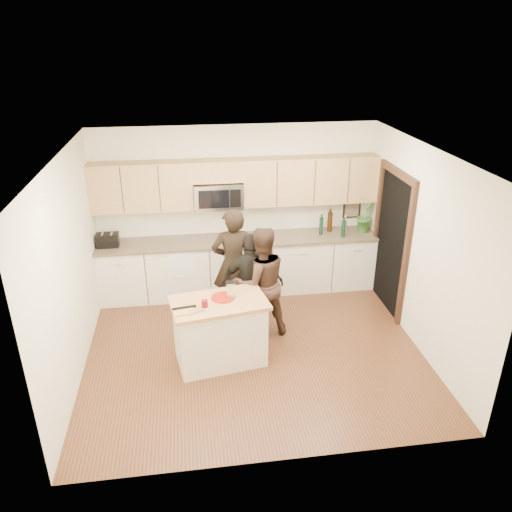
{
  "coord_description": "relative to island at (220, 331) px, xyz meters",
  "views": [
    {
      "loc": [
        -0.78,
        -5.7,
        4.02
      ],
      "look_at": [
        0.08,
        0.35,
        1.23
      ],
      "focal_mm": 35.0,
      "sensor_mm": 36.0,
      "label": 1
    }
  ],
  "objects": [
    {
      "name": "room_shell",
      "position": [
        0.47,
        0.22,
        1.28
      ],
      "size": [
        4.52,
        4.02,
        2.71
      ],
      "color": "silver",
      "rests_on": "ground"
    },
    {
      "name": "microwave",
      "position": [
        0.16,
        2.02,
        1.2
      ],
      "size": [
        0.76,
        0.41,
        0.4
      ],
      "color": "silver",
      "rests_on": "ground"
    },
    {
      "name": "dish_towel",
      "position": [
        -0.48,
        1.72,
        0.35
      ],
      "size": [
        0.34,
        0.6,
        0.48
      ],
      "color": "white",
      "rests_on": "ground"
    },
    {
      "name": "cutting_board",
      "position": [
        -0.44,
        -0.22,
        0.46
      ],
      "size": [
        0.27,
        0.2,
        0.02
      ],
      "primitive_type": "cube",
      "rotation": [
        0.0,
        0.0,
        0.17
      ],
      "color": "#B97A4D",
      "rests_on": "island"
    },
    {
      "name": "box_grater",
      "position": [
        0.15,
        0.06,
        0.57
      ],
      "size": [
        0.1,
        0.07,
        0.22
      ],
      "color": "silver",
      "rests_on": "red_plate"
    },
    {
      "name": "upper_cabinetry",
      "position": [
        0.5,
        2.06,
        1.39
      ],
      "size": [
        4.5,
        0.33,
        0.75
      ],
      "color": "tan",
      "rests_on": "ground"
    },
    {
      "name": "drink_glass",
      "position": [
        -0.18,
        -0.11,
        0.49
      ],
      "size": [
        0.08,
        0.08,
        0.09
      ],
      "primitive_type": "cylinder",
      "color": "maroon",
      "rests_on": "island"
    },
    {
      "name": "tongs",
      "position": [
        -0.43,
        -0.14,
        0.47
      ],
      "size": [
        0.3,
        0.08,
        0.02
      ],
      "primitive_type": "cube",
      "rotation": [
        0.0,
        0.0,
        0.17
      ],
      "color": "black",
      "rests_on": "cutting_board"
    },
    {
      "name": "woman_left",
      "position": [
        0.29,
        1.14,
        0.41
      ],
      "size": [
        0.65,
        0.45,
        1.72
      ],
      "primitive_type": "imported",
      "rotation": [
        0.0,
        0.0,
        3.2
      ],
      "color": "black",
      "rests_on": "ground"
    },
    {
      "name": "back_cabinetry",
      "position": [
        0.47,
        1.91,
        0.02
      ],
      "size": [
        4.5,
        0.66,
        0.94
      ],
      "color": "white",
      "rests_on": "ground"
    },
    {
      "name": "orchid",
      "position": [
        2.57,
        1.94,
        0.76
      ],
      "size": [
        0.38,
        0.36,
        0.55
      ],
      "primitive_type": "imported",
      "rotation": [
        0.0,
        0.0,
        0.54
      ],
      "color": "#33752F",
      "rests_on": "back_cabinetry"
    },
    {
      "name": "red_plate",
      "position": [
        0.06,
        0.08,
        0.45
      ],
      "size": [
        0.3,
        0.3,
        0.02
      ],
      "primitive_type": "cylinder",
      "color": "maroon",
      "rests_on": "island"
    },
    {
      "name": "woman_right",
      "position": [
        0.52,
        0.71,
        0.3
      ],
      "size": [
        0.92,
        0.47,
        1.5
      ],
      "primitive_type": "imported",
      "rotation": [
        0.0,
        0.0,
        3.01
      ],
      "color": "black",
      "rests_on": "ground"
    },
    {
      "name": "floor",
      "position": [
        0.47,
        0.22,
        -0.45
      ],
      "size": [
        4.5,
        4.5,
        0.0
      ],
      "primitive_type": "plane",
      "color": "brown",
      "rests_on": "ground"
    },
    {
      "name": "doorway",
      "position": [
        2.7,
        1.12,
        0.7
      ],
      "size": [
        0.06,
        1.25,
        2.2
      ],
      "color": "black",
      "rests_on": "ground"
    },
    {
      "name": "toaster",
      "position": [
        -1.58,
        1.89,
        0.59
      ],
      "size": [
        0.33,
        0.2,
        0.21
      ],
      "color": "black",
      "rests_on": "back_cabinetry"
    },
    {
      "name": "woman_center",
      "position": [
        0.62,
        0.6,
        0.36
      ],
      "size": [
        0.89,
        0.75,
        1.63
      ],
      "primitive_type": "imported",
      "rotation": [
        0.0,
        0.0,
        3.33
      ],
      "color": "#34221A",
      "rests_on": "ground"
    },
    {
      "name": "knife",
      "position": [
        -0.29,
        -0.24,
        0.47
      ],
      "size": [
        0.19,
        0.05,
        0.01
      ],
      "primitive_type": "cube",
      "rotation": [
        0.0,
        0.0,
        0.17
      ],
      "color": "silver",
      "rests_on": "cutting_board"
    },
    {
      "name": "framed_picture",
      "position": [
        2.42,
        2.21,
        0.83
      ],
      "size": [
        0.3,
        0.03,
        0.38
      ],
      "color": "black",
      "rests_on": "ground"
    },
    {
      "name": "island",
      "position": [
        0.0,
        0.0,
        0.0
      ],
      "size": [
        1.3,
        0.89,
        0.9
      ],
      "rotation": [
        0.0,
        0.0,
        0.17
      ],
      "color": "white",
      "rests_on": "ground"
    },
    {
      "name": "bottle_cluster",
      "position": [
        2.17,
        1.94,
        0.66
      ],
      "size": [
        0.82,
        0.35,
        0.39
      ],
      "color": "black",
      "rests_on": "back_cabinetry"
    }
  ]
}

